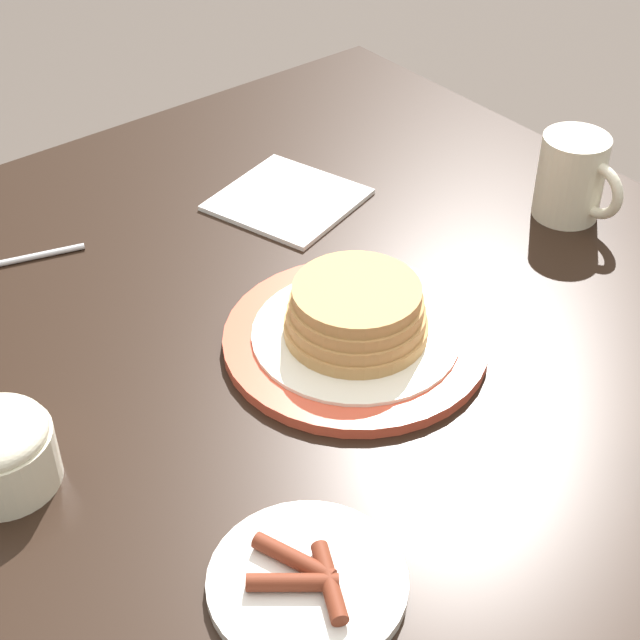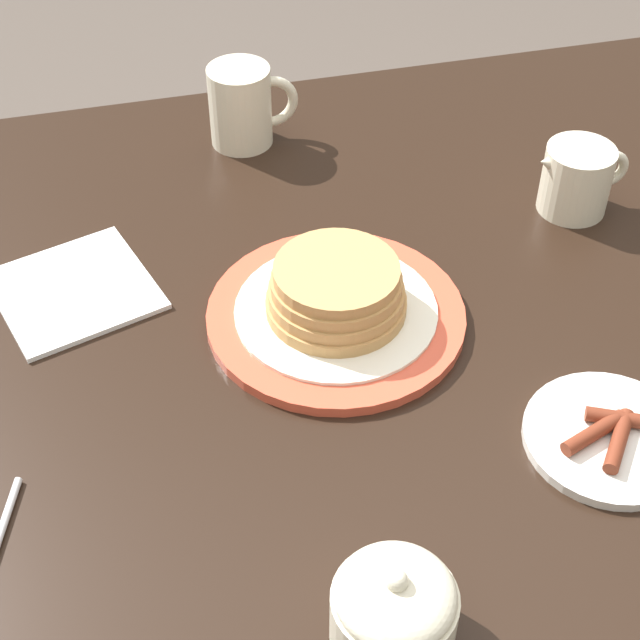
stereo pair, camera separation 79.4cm
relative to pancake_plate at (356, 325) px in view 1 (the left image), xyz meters
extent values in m
cube|color=black|center=(0.06, 0.01, -0.04)|extent=(1.25, 0.95, 0.03)
cube|color=black|center=(-0.50, 0.42, -0.43)|extent=(0.07, 0.07, 0.75)
cylinder|color=#DB5138|center=(0.00, 0.00, -0.02)|extent=(0.27, 0.27, 0.01)
cylinder|color=white|center=(0.00, 0.00, -0.01)|extent=(0.21, 0.21, 0.00)
cylinder|color=tan|center=(0.00, 0.00, 0.00)|extent=(0.14, 0.14, 0.01)
cylinder|color=tan|center=(0.00, 0.00, 0.01)|extent=(0.14, 0.14, 0.01)
cylinder|color=tan|center=(0.00, 0.00, 0.03)|extent=(0.13, 0.13, 0.01)
cylinder|color=tan|center=(0.00, 0.00, 0.04)|extent=(0.13, 0.13, 0.01)
cylinder|color=silver|center=(0.20, -0.22, -0.02)|extent=(0.16, 0.16, 0.01)
cylinder|color=maroon|center=(0.18, -0.22, -0.01)|extent=(0.07, 0.04, 0.01)
cylinder|color=maroon|center=(0.22, -0.21, -0.01)|extent=(0.07, 0.04, 0.01)
cylinder|color=maroon|center=(0.20, -0.23, -0.01)|extent=(0.05, 0.06, 0.01)
cylinder|color=beige|center=(-0.03, 0.35, 0.03)|extent=(0.08, 0.08, 0.10)
torus|color=beige|center=(0.01, 0.35, 0.03)|extent=(0.07, 0.01, 0.07)
cylinder|color=brown|center=(-0.03, 0.35, 0.07)|extent=(0.07, 0.07, 0.00)
cylinder|color=beige|center=(-0.05, -0.35, 0.00)|extent=(0.10, 0.10, 0.05)
cube|color=white|center=(-0.26, 0.11, -0.02)|extent=(0.19, 0.19, 0.01)
cylinder|color=silver|center=(-0.34, -0.18, -0.02)|extent=(0.04, 0.10, 0.01)
camera|label=1|loc=(0.57, -0.50, 0.61)|focal=55.00mm
camera|label=2|loc=(-0.20, -0.71, 0.67)|focal=55.00mm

